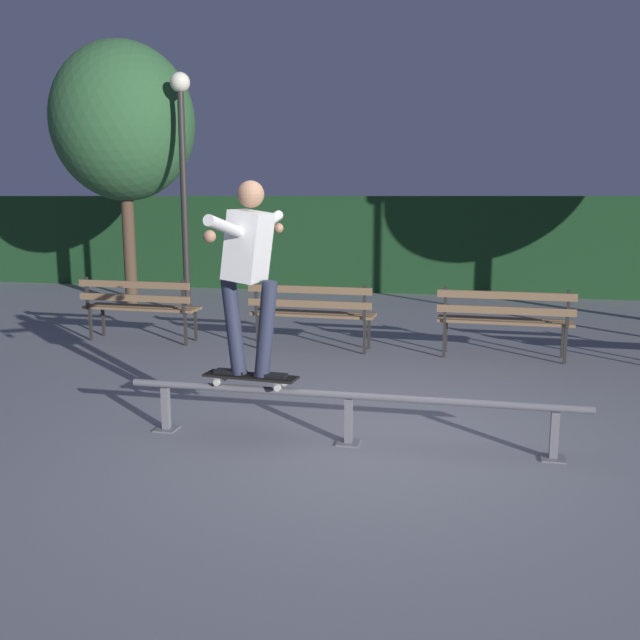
{
  "coord_description": "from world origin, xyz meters",
  "views": [
    {
      "loc": [
        0.88,
        -5.23,
        1.95
      ],
      "look_at": [
        -0.41,
        0.74,
        0.85
      ],
      "focal_mm": 38.58,
      "sensor_mm": 36.0,
      "label": 1
    }
  ],
  "objects_px": {
    "skateboard": "(251,377)",
    "tree_far_left": "(123,123)",
    "park_bench_left_center": "(311,309)",
    "park_bench_right_center": "(505,316)",
    "skateboarder": "(249,262)",
    "park_bench_leftmost": "(139,303)",
    "lamp_post_left": "(183,163)",
    "grind_rail": "(349,404)"
  },
  "relations": [
    {
      "from": "park_bench_left_center",
      "to": "tree_far_left",
      "type": "xyz_separation_m",
      "value": [
        -4.03,
        2.93,
        2.68
      ]
    },
    {
      "from": "park_bench_leftmost",
      "to": "grind_rail",
      "type": "bearing_deg",
      "value": -43.46
    },
    {
      "from": "grind_rail",
      "to": "skateboarder",
      "type": "height_order",
      "value": "skateboarder"
    },
    {
      "from": "grind_rail",
      "to": "skateboarder",
      "type": "xyz_separation_m",
      "value": [
        -0.81,
        -0.0,
        1.11
      ]
    },
    {
      "from": "grind_rail",
      "to": "park_bench_left_center",
      "type": "relative_size",
      "value": 2.29
    },
    {
      "from": "park_bench_left_center",
      "to": "park_bench_right_center",
      "type": "bearing_deg",
      "value": 0.0
    },
    {
      "from": "park_bench_right_center",
      "to": "lamp_post_left",
      "type": "bearing_deg",
      "value": 155.67
    },
    {
      "from": "tree_far_left",
      "to": "lamp_post_left",
      "type": "relative_size",
      "value": 1.18
    },
    {
      "from": "park_bench_right_center",
      "to": "tree_far_left",
      "type": "distance_m",
      "value": 7.54
    },
    {
      "from": "skateboarder",
      "to": "tree_far_left",
      "type": "distance_m",
      "value": 7.72
    },
    {
      "from": "skateboarder",
      "to": "park_bench_right_center",
      "type": "relative_size",
      "value": 0.97
    },
    {
      "from": "tree_far_left",
      "to": "skateboarder",
      "type": "bearing_deg",
      "value": -55.42
    },
    {
      "from": "skateboard",
      "to": "park_bench_leftmost",
      "type": "height_order",
      "value": "park_bench_leftmost"
    },
    {
      "from": "skateboard",
      "to": "tree_far_left",
      "type": "relative_size",
      "value": 0.17
    },
    {
      "from": "grind_rail",
      "to": "park_bench_right_center",
      "type": "xyz_separation_m",
      "value": [
        1.34,
        3.25,
        0.21
      ]
    },
    {
      "from": "lamp_post_left",
      "to": "park_bench_leftmost",
      "type": "bearing_deg",
      "value": -83.05
    },
    {
      "from": "park_bench_leftmost",
      "to": "park_bench_right_center",
      "type": "xyz_separation_m",
      "value": [
        4.77,
        0.0,
        0.0
      ]
    },
    {
      "from": "park_bench_left_center",
      "to": "park_bench_right_center",
      "type": "distance_m",
      "value": 2.39
    },
    {
      "from": "skateboard",
      "to": "tree_far_left",
      "type": "xyz_separation_m",
      "value": [
        -4.26,
        6.19,
        2.71
      ]
    },
    {
      "from": "park_bench_right_center",
      "to": "grind_rail",
      "type": "bearing_deg",
      "value": -112.39
    },
    {
      "from": "grind_rail",
      "to": "tree_far_left",
      "type": "bearing_deg",
      "value": 129.35
    },
    {
      "from": "grind_rail",
      "to": "tree_far_left",
      "type": "xyz_separation_m",
      "value": [
        -5.07,
        6.19,
        2.88
      ]
    },
    {
      "from": "park_bench_leftmost",
      "to": "lamp_post_left",
      "type": "xyz_separation_m",
      "value": [
        -0.28,
        2.28,
        1.94
      ]
    },
    {
      "from": "skateboard",
      "to": "lamp_post_left",
      "type": "distance_m",
      "value": 6.56
    },
    {
      "from": "park_bench_left_center",
      "to": "tree_far_left",
      "type": "distance_m",
      "value": 5.66
    },
    {
      "from": "park_bench_left_center",
      "to": "tree_far_left",
      "type": "height_order",
      "value": "tree_far_left"
    },
    {
      "from": "park_bench_right_center",
      "to": "park_bench_leftmost",
      "type": "bearing_deg",
      "value": 180.0
    },
    {
      "from": "grind_rail",
      "to": "skateboarder",
      "type": "distance_m",
      "value": 1.37
    },
    {
      "from": "skateboard",
      "to": "lamp_post_left",
      "type": "bearing_deg",
      "value": 117.65
    },
    {
      "from": "skateboarder",
      "to": "tree_far_left",
      "type": "xyz_separation_m",
      "value": [
        -4.27,
        6.19,
        1.77
      ]
    },
    {
      "from": "grind_rail",
      "to": "park_bench_leftmost",
      "type": "relative_size",
      "value": 2.29
    },
    {
      "from": "grind_rail",
      "to": "park_bench_leftmost",
      "type": "height_order",
      "value": "park_bench_leftmost"
    },
    {
      "from": "skateboarder",
      "to": "lamp_post_left",
      "type": "distance_m",
      "value": 6.34
    },
    {
      "from": "skateboard",
      "to": "tree_far_left",
      "type": "height_order",
      "value": "tree_far_left"
    },
    {
      "from": "park_bench_leftmost",
      "to": "tree_far_left",
      "type": "distance_m",
      "value": 4.3
    },
    {
      "from": "skateboard",
      "to": "grind_rail",
      "type": "bearing_deg",
      "value": 0.0
    },
    {
      "from": "skateboarder",
      "to": "lamp_post_left",
      "type": "relative_size",
      "value": 0.4
    },
    {
      "from": "skateboard",
      "to": "park_bench_leftmost",
      "type": "bearing_deg",
      "value": 128.87
    },
    {
      "from": "park_bench_leftmost",
      "to": "park_bench_left_center",
      "type": "xyz_separation_m",
      "value": [
        2.39,
        0.0,
        0.0
      ]
    },
    {
      "from": "lamp_post_left",
      "to": "skateboard",
      "type": "bearing_deg",
      "value": -62.35
    },
    {
      "from": "lamp_post_left",
      "to": "skateboarder",
      "type": "bearing_deg",
      "value": -62.33
    },
    {
      "from": "park_bench_left_center",
      "to": "park_bench_leftmost",
      "type": "bearing_deg",
      "value": 180.0
    }
  ]
}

